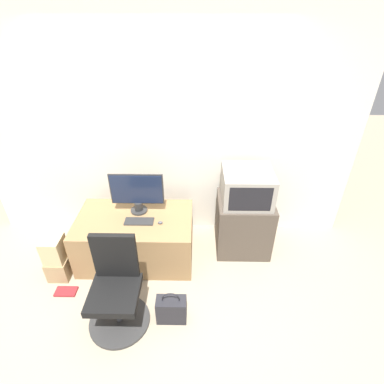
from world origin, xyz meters
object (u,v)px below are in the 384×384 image
object	(u,v)px
mouse	(160,223)
handbag	(171,309)
crt_tv	(247,186)
book	(66,291)
cardboard_box_lower	(60,267)
main_monitor	(137,192)
office_chair	(116,292)
keyboard	(139,221)

from	to	relation	value
mouse	handbag	size ratio (longest dim) A/B	0.14
crt_tv	book	size ratio (longest dim) A/B	2.44
cardboard_box_lower	book	bearing A→B (deg)	-60.93
main_monitor	office_chair	xyz separation A→B (m)	(-0.07, -0.97, -0.45)
mouse	handbag	distance (m)	0.89
keyboard	cardboard_box_lower	world-z (taller)	keyboard
mouse	crt_tv	size ratio (longest dim) A/B	0.10
office_chair	mouse	bearing A→B (deg)	65.65
cardboard_box_lower	book	distance (m)	0.29
main_monitor	keyboard	world-z (taller)	main_monitor
keyboard	book	distance (m)	1.05
main_monitor	handbag	size ratio (longest dim) A/B	1.59
main_monitor	cardboard_box_lower	distance (m)	1.18
mouse	cardboard_box_lower	distance (m)	1.22
main_monitor	office_chair	size ratio (longest dim) A/B	0.64
main_monitor	keyboard	distance (m)	0.32
keyboard	book	bearing A→B (deg)	-146.37
office_chair	book	size ratio (longest dim) A/B	4.13
handbag	cardboard_box_lower	bearing A→B (deg)	157.55
mouse	office_chair	xyz separation A→B (m)	(-0.34, -0.74, -0.21)
mouse	crt_tv	distance (m)	1.03
mouse	handbag	world-z (taller)	mouse
mouse	office_chair	distance (m)	0.84
main_monitor	office_chair	distance (m)	1.07
keyboard	main_monitor	bearing A→B (deg)	99.45
book	office_chair	bearing A→B (deg)	-23.09
keyboard	office_chair	distance (m)	0.80
cardboard_box_lower	office_chair	bearing A→B (deg)	-33.41
crt_tv	cardboard_box_lower	bearing A→B (deg)	-165.90
crt_tv	office_chair	distance (m)	1.72
keyboard	crt_tv	xyz separation A→B (m)	(1.18, 0.26, 0.30)
keyboard	book	size ratio (longest dim) A/B	1.42
crt_tv	handbag	distance (m)	1.49
crt_tv	mouse	bearing A→B (deg)	-163.19
cardboard_box_lower	keyboard	bearing A→B (deg)	16.44
cardboard_box_lower	main_monitor	bearing A→B (deg)	28.62
crt_tv	book	world-z (taller)	crt_tv
keyboard	office_chair	bearing A→B (deg)	-97.56
keyboard	mouse	bearing A→B (deg)	-6.82
crt_tv	handbag	world-z (taller)	crt_tv
handbag	book	size ratio (longest dim) A/B	1.66
office_chair	handbag	xyz separation A→B (m)	(0.50, -0.01, -0.22)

